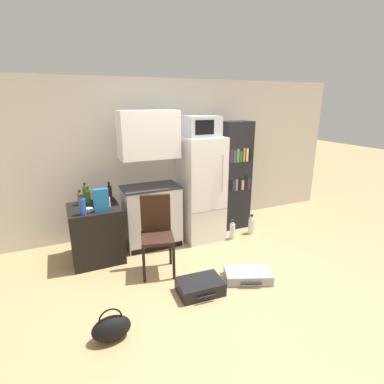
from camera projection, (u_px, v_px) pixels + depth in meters
The scene contains 21 objects.
ground_plane at pixel (220, 284), 3.64m from camera, with size 24.00×24.00×0.00m, color tan.
wall_back at pixel (174, 156), 5.10m from camera, with size 6.40×0.10×2.48m.
side_table at pixel (96, 233), 4.13m from camera, with size 0.67×0.66×0.77m.
kitchen_hutch at pixel (151, 187), 4.38m from camera, with size 0.84×0.49×2.01m.
refrigerator at pixel (201, 189), 4.68m from camera, with size 0.61×0.63×1.62m.
microwave at pixel (202, 126), 4.39m from camera, with size 0.50×0.38×0.30m.
bookshelf at pixel (235, 176), 5.05m from camera, with size 0.49×0.32×1.82m.
bottle_wine_dark at pixel (110, 193), 4.20m from camera, with size 0.07×0.07×0.29m.
bottle_amber_beer at pixel (80, 199), 4.07m from camera, with size 0.07×0.07×0.21m.
bottle_olive_oil at pixel (85, 194), 4.19m from camera, with size 0.07×0.07×0.28m.
bottle_green_tall at pixel (88, 198), 4.05m from camera, with size 0.06×0.06×0.26m.
bottle_blue_soda at pixel (82, 206), 3.71m from camera, with size 0.09×0.09×0.27m.
bottle_clear_short at pixel (107, 202), 4.01m from camera, with size 0.08×0.08×0.17m.
bowl at pixel (88, 210), 3.86m from camera, with size 0.13×0.13×0.04m.
cereal_box at pixel (101, 200), 3.82m from camera, with size 0.19×0.07×0.30m.
chair at pixel (156, 227), 3.80m from camera, with size 0.48×0.49×1.00m.
suitcase_large_flat at pixel (248, 275), 3.71m from camera, with size 0.65×0.53×0.12m.
suitcase_small_flat at pixel (200, 287), 3.45m from camera, with size 0.53×0.41×0.16m.
handbag at pixel (111, 328), 2.76m from camera, with size 0.36×0.20×0.33m.
water_bottle_front at pixel (232, 231), 4.78m from camera, with size 0.09×0.09×0.33m.
water_bottle_middle at pixel (251, 226), 4.98m from camera, with size 0.10×0.10×0.34m.
Camera 1 is at (-1.62, -2.73, 2.13)m, focal length 28.00 mm.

